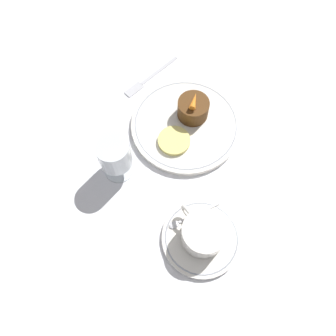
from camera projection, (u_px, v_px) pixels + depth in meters
ground_plane at (181, 143)px, 0.77m from camera, size 3.00×3.00×0.00m
dinner_plate at (186, 125)px, 0.78m from camera, size 0.26×0.26×0.01m
saucer at (201, 238)px, 0.67m from camera, size 0.16×0.16×0.01m
coffee_cup at (203, 233)px, 0.64m from camera, size 0.12×0.09×0.06m
spoon at (189, 218)px, 0.68m from camera, size 0.03×0.12×0.00m
wine_glass at (115, 155)px, 0.68m from camera, size 0.07×0.07×0.11m
fork at (146, 80)px, 0.84m from camera, size 0.04×0.18×0.01m
dessert_cake at (193, 109)px, 0.77m from camera, size 0.07×0.07×0.05m
carrot_garnish at (194, 101)px, 0.74m from camera, size 0.04×0.04×0.02m
pineapple_slice at (174, 141)px, 0.75m from camera, size 0.07×0.07×0.01m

